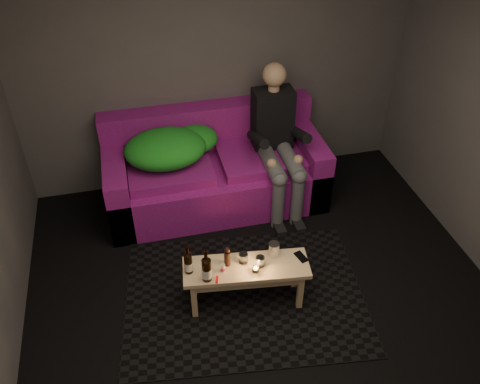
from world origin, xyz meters
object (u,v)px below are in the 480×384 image
object	(u,v)px
person	(277,138)
steel_cup	(274,249)
coffee_table	(246,273)
beer_bottle_b	(207,269)
sofa	(214,171)
beer_bottle_a	(188,263)

from	to	relation	value
person	steel_cup	distance (m)	1.30
coffee_table	beer_bottle_b	distance (m)	0.39
beer_bottle_b	person	bearing A→B (deg)	54.23
sofa	coffee_table	world-z (taller)	sofa
beer_bottle_a	sofa	bearing A→B (deg)	71.02
sofa	steel_cup	bearing A→B (deg)	-80.82
beer_bottle_b	beer_bottle_a	bearing A→B (deg)	137.67
coffee_table	steel_cup	bearing A→B (deg)	16.39
sofa	steel_cup	distance (m)	1.42
beer_bottle_b	steel_cup	distance (m)	0.60
beer_bottle_a	steel_cup	bearing A→B (deg)	1.81
beer_bottle_a	steel_cup	xyz separation A→B (m)	(0.71, 0.02, -0.04)
person	coffee_table	size ratio (longest dim) A/B	1.39
beer_bottle_b	steel_cup	bearing A→B (deg)	13.13
beer_bottle_a	beer_bottle_b	world-z (taller)	beer_bottle_b
coffee_table	beer_bottle_b	bearing A→B (deg)	-169.39
coffee_table	beer_bottle_b	world-z (taller)	beer_bottle_b
beer_bottle_a	coffee_table	bearing A→B (deg)	-6.44
person	steel_cup	world-z (taller)	person
sofa	person	world-z (taller)	person
steel_cup	beer_bottle_a	bearing A→B (deg)	-178.19
sofa	steel_cup	xyz separation A→B (m)	(0.22, -1.39, 0.14)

